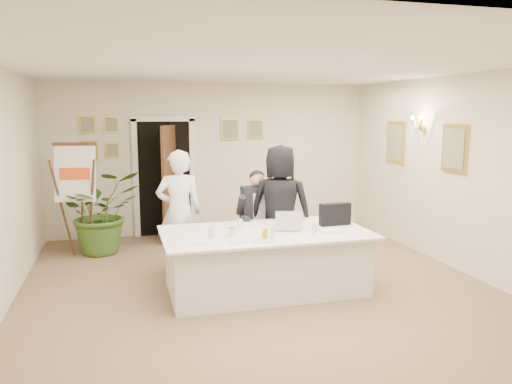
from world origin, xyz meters
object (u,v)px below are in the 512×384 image
object	(u,v)px
seated_man	(258,218)
laptop	(286,219)
oj_glass	(265,234)
standing_man	(179,212)
conference_table	(266,260)
potted_palm	(102,212)
laptop_bag	(335,214)
standing_woman	(280,208)
flip_chart	(78,206)
paper_stack	(332,231)
steel_jug	(232,232)

from	to	relation	value
seated_man	laptop	distance (m)	1.02
oj_glass	standing_man	bearing A→B (deg)	121.00
standing_man	conference_table	bearing A→B (deg)	137.33
potted_palm	seated_man	bearing A→B (deg)	-30.65
oj_glass	laptop_bag	bearing A→B (deg)	23.58
standing_woman	laptop	size ratio (longest dim) A/B	5.15
flip_chart	oj_glass	xyz separation A→B (m)	(2.29, -2.63, 0.02)
conference_table	standing_woman	xyz separation A→B (m)	(0.44, 0.77, 0.52)
standing_man	oj_glass	world-z (taller)	standing_man
standing_woman	potted_palm	world-z (taller)	standing_woman
standing_man	laptop_bag	xyz separation A→B (m)	(1.96, -0.93, 0.05)
oj_glass	laptop	bearing A→B (deg)	47.17
conference_table	laptop	bearing A→B (deg)	8.31
potted_palm	conference_table	bearing A→B (deg)	-48.85
seated_man	flip_chart	xyz separation A→B (m)	(-2.59, 1.21, 0.10)
standing_man	oj_glass	distance (m)	1.65
laptop_bag	standing_woman	bearing A→B (deg)	126.18
standing_woman	conference_table	bearing A→B (deg)	84.47
laptop	laptop_bag	distance (m)	0.71
flip_chart	standing_man	distance (m)	1.88
seated_man	standing_woman	world-z (taller)	standing_woman
conference_table	standing_man	world-z (taller)	standing_man
potted_palm	laptop	xyz separation A→B (m)	(2.35, -2.33, 0.24)
laptop_bag	oj_glass	xyz separation A→B (m)	(-1.11, -0.48, -0.08)
standing_man	paper_stack	size ratio (longest dim) A/B	5.97
conference_table	standing_woman	size ratio (longest dim) A/B	1.44
seated_man	standing_woman	size ratio (longest dim) A/B	0.80
laptop_bag	oj_glass	distance (m)	1.21
seated_man	flip_chart	distance (m)	2.86
flip_chart	potted_palm	bearing A→B (deg)	21.05
oj_glass	seated_man	bearing A→B (deg)	77.95
paper_stack	steel_jug	bearing A→B (deg)	175.30
standing_man	seated_man	bearing A→B (deg)	-175.73
potted_palm	laptop_bag	distance (m)	3.82
conference_table	potted_palm	distance (m)	3.16
seated_man	laptop_bag	size ratio (longest dim) A/B	3.43
flip_chart	laptop	distance (m)	3.47
standing_woman	laptop_bag	world-z (taller)	standing_woman
oj_glass	steel_jug	size ratio (longest dim) A/B	1.18
potted_palm	standing_man	bearing A→B (deg)	-50.65
conference_table	steel_jug	size ratio (longest dim) A/B	23.72
flip_chart	laptop	xyz separation A→B (m)	(2.68, -2.20, 0.10)
seated_man	flip_chart	size ratio (longest dim) A/B	0.82
potted_palm	steel_jug	xyz separation A→B (m)	(1.60, -2.51, 0.15)
conference_table	flip_chart	world-z (taller)	flip_chart
paper_stack	potted_palm	bearing A→B (deg)	137.73
standing_woman	flip_chart	bearing A→B (deg)	-2.86
oj_glass	flip_chart	bearing A→B (deg)	131.04
laptop	steel_jug	xyz separation A→B (m)	(-0.75, -0.18, -0.08)
standing_man	paper_stack	world-z (taller)	standing_man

